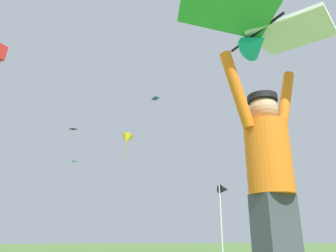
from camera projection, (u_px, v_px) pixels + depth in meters
kite_flyer_person at (271, 179)px, 2.45m from camera, size 0.81×0.35×1.92m
held_stunt_kite at (261, 27)px, 2.83m from camera, size 1.72×0.93×0.39m
distant_kite_red_overhead_distant at (0, 52)px, 20.47m from camera, size 0.90×0.86×1.03m
distant_kite_teal_far_center at (74, 161)px, 35.71m from camera, size 0.66×0.67×0.23m
distant_kite_yellow_low_left at (127, 139)px, 39.34m from camera, size 2.01×2.02×3.30m
distant_kite_blue_mid_left at (155, 98)px, 30.66m from camera, size 0.85×0.85×0.24m
distant_kite_black_mid_right at (73, 129)px, 27.20m from camera, size 0.80×0.80×0.14m
marker_flag at (223, 194)px, 8.65m from camera, size 0.30×0.24×1.91m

